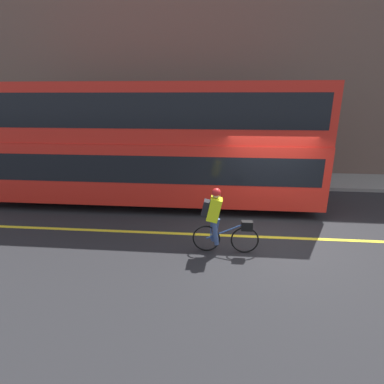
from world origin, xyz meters
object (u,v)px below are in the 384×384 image
object	(u,v)px
cyclist_on_bike	(219,218)
street_sign_post	(223,148)
trash_bin	(171,168)
bus	(145,140)

from	to	relation	value
cyclist_on_bike	street_sign_post	world-z (taller)	street_sign_post
cyclist_on_bike	trash_bin	xyz separation A→B (m)	(-2.16, 6.33, -0.30)
cyclist_on_bike	bus	bearing A→B (deg)	126.72
bus	street_sign_post	bearing A→B (deg)	48.40
bus	cyclist_on_bike	distance (m)	4.39
street_sign_post	bus	bearing A→B (deg)	-131.60
trash_bin	street_sign_post	size ratio (longest dim) A/B	0.36
bus	trash_bin	world-z (taller)	bus
bus	cyclist_on_bike	world-z (taller)	bus
trash_bin	bus	bearing A→B (deg)	-96.57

